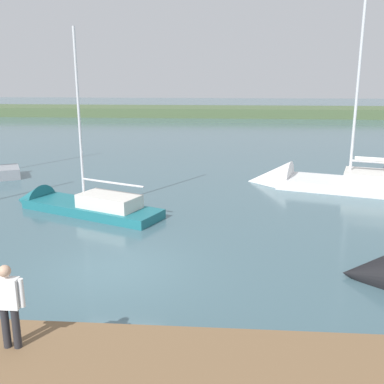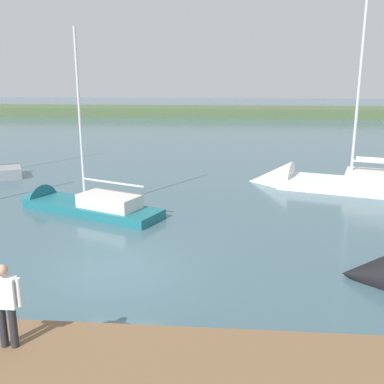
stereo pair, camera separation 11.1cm
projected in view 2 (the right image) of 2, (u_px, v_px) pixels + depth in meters
name	position (u px, v px, depth m)	size (l,w,h in m)	color
ground_plane	(115.00, 269.00, 13.31)	(200.00, 200.00, 0.00)	#42606B
far_shoreline	(206.00, 116.00, 62.67)	(180.00, 8.00, 2.40)	#4C603D
dock_pier	(40.00, 375.00, 8.02)	(27.75, 2.29, 0.79)	brown
sailboat_inner_slip	(328.00, 186.00, 22.72)	(10.13, 5.33, 12.12)	white
sailboat_far_right	(73.00, 207.00, 19.18)	(7.44, 4.55, 8.19)	#1E6B75
person_on_dock	(5.00, 301.00, 7.96)	(0.62, 0.22, 1.60)	#28282D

